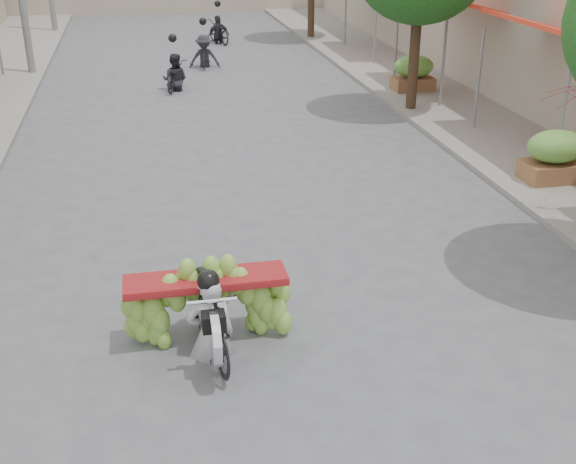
# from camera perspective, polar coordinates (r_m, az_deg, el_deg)

# --- Properties ---
(sidewalk_right) EXTENTS (4.00, 60.00, 0.12)m
(sidewalk_right) POSITION_cam_1_polar(r_m,az_deg,el_deg) (22.06, 12.67, 10.27)
(sidewalk_right) COLOR gray
(sidewalk_right) RESTS_ON ground
(produce_crate_mid) EXTENTS (1.20, 0.88, 1.16)m
(produce_crate_mid) POSITION_cam_1_polar(r_m,az_deg,el_deg) (15.57, 20.37, 5.95)
(produce_crate_mid) COLOR brown
(produce_crate_mid) RESTS_ON ground
(produce_crate_far) EXTENTS (1.20, 0.88, 1.16)m
(produce_crate_far) POSITION_cam_1_polar(r_m,az_deg,el_deg) (22.51, 9.89, 12.49)
(produce_crate_far) COLOR brown
(produce_crate_far) RESTS_ON ground
(banana_motorbike) EXTENTS (2.20, 1.92, 2.06)m
(banana_motorbike) POSITION_cam_1_polar(r_m,az_deg,el_deg) (9.21, -6.33, -5.49)
(banana_motorbike) COLOR black
(banana_motorbike) RESTS_ON ground
(pedestrian) EXTENTS (0.86, 0.86, 1.54)m
(pedestrian) POSITION_cam_1_polar(r_m,az_deg,el_deg) (22.55, 10.10, 12.95)
(pedestrian) COLOR silver
(pedestrian) RESTS_ON ground
(bg_motorbike_a) EXTENTS (1.04, 1.63, 1.95)m
(bg_motorbike_a) POSITION_cam_1_polar(r_m,az_deg,el_deg) (22.90, -8.98, 12.87)
(bg_motorbike_a) COLOR black
(bg_motorbike_a) RESTS_ON ground
(bg_motorbike_b) EXTENTS (1.12, 1.68, 1.95)m
(bg_motorbike_b) POSITION_cam_1_polar(r_m,az_deg,el_deg) (26.12, -6.67, 14.63)
(bg_motorbike_b) COLOR black
(bg_motorbike_b) RESTS_ON ground
(bg_motorbike_c) EXTENTS (1.10, 1.77, 1.95)m
(bg_motorbike_c) POSITION_cam_1_polar(r_m,az_deg,el_deg) (30.83, -5.53, 16.05)
(bg_motorbike_c) COLOR black
(bg_motorbike_c) RESTS_ON ground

